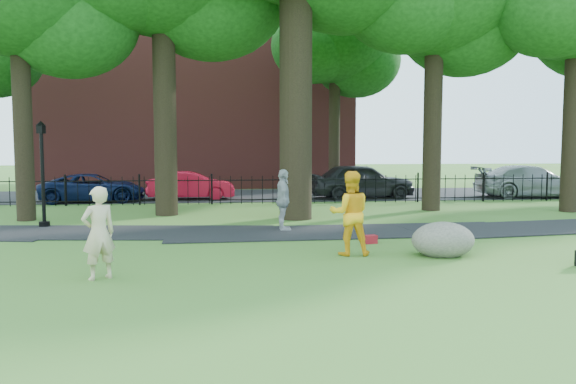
{
  "coord_description": "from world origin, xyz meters",
  "views": [
    {
      "loc": [
        -2.2,
        -11.88,
        2.52
      ],
      "look_at": [
        -0.78,
        2.0,
        1.34
      ],
      "focal_mm": 35.0,
      "sensor_mm": 36.0,
      "label": 1
    }
  ],
  "objects": [
    {
      "name": "red_bag",
      "position": [
        1.35,
        2.01,
        0.11
      ],
      "size": [
        0.35,
        0.27,
        0.22
      ],
      "primitive_type": "cube",
      "rotation": [
        0.0,
        0.0,
        0.24
      ],
      "color": "maroon",
      "rests_on": "ground"
    },
    {
      "name": "lamppost",
      "position": [
        -7.89,
        5.8,
        1.59
      ],
      "size": [
        0.32,
        0.32,
        3.24
      ],
      "rotation": [
        0.0,
        0.0,
        -0.23
      ],
      "color": "black",
      "rests_on": "ground"
    },
    {
      "name": "street",
      "position": [
        0.0,
        16.0,
        0.0
      ],
      "size": [
        80.0,
        7.0,
        0.02
      ],
      "primitive_type": "cube",
      "color": "black",
      "rests_on": "ground"
    },
    {
      "name": "pedestrian",
      "position": [
        -0.68,
        4.33,
        0.91
      ],
      "size": [
        0.45,
        1.07,
        1.82
      ],
      "primitive_type": "imported",
      "rotation": [
        0.0,
        0.0,
        1.58
      ],
      "color": "#A3A3A7",
      "rests_on": "ground"
    },
    {
      "name": "grey_car",
      "position": [
        3.91,
        13.86,
        0.83
      ],
      "size": [
        4.99,
        2.28,
        1.66
      ],
      "primitive_type": "imported",
      "rotation": [
        0.0,
        0.0,
        1.64
      ],
      "color": "black",
      "rests_on": "ground"
    },
    {
      "name": "silver_car",
      "position": [
        12.09,
        13.5,
        0.77
      ],
      "size": [
        5.42,
        2.52,
        1.53
      ],
      "primitive_type": "imported",
      "rotation": [
        0.0,
        0.0,
        1.5
      ],
      "color": "gray",
      "rests_on": "ground"
    },
    {
      "name": "man",
      "position": [
        0.5,
        0.6,
        0.96
      ],
      "size": [
        0.99,
        0.8,
        1.93
      ],
      "primitive_type": "imported",
      "rotation": [
        0.0,
        0.0,
        3.07
      ],
      "color": "#FFAB15",
      "rests_on": "ground"
    },
    {
      "name": "footpath",
      "position": [
        1.0,
        3.9,
        0.0
      ],
      "size": [
        36.07,
        3.85,
        0.03
      ],
      "primitive_type": "cube",
      "rotation": [
        0.0,
        0.0,
        0.03
      ],
      "color": "black",
      "rests_on": "ground"
    },
    {
      "name": "ground",
      "position": [
        0.0,
        0.0,
        0.0
      ],
      "size": [
        120.0,
        120.0,
        0.0
      ],
      "primitive_type": "plane",
      "color": "#476D26",
      "rests_on": "ground"
    },
    {
      "name": "boulder",
      "position": [
        2.59,
        0.29,
        0.42
      ],
      "size": [
        1.72,
        1.51,
        0.84
      ],
      "primitive_type": "ellipsoid",
      "rotation": [
        0.0,
        0.0,
        -0.36
      ],
      "color": "#646153",
      "rests_on": "ground"
    },
    {
      "name": "navy_van",
      "position": [
        -8.22,
        13.5,
        0.62
      ],
      "size": [
        4.7,
        2.55,
        1.25
      ],
      "primitive_type": "imported",
      "rotation": [
        0.0,
        0.0,
        1.68
      ],
      "color": "#0C163C",
      "rests_on": "ground"
    },
    {
      "name": "red_sedan",
      "position": [
        -4.01,
        14.06,
        0.65
      ],
      "size": [
        3.97,
        1.44,
        1.3
      ],
      "primitive_type": "imported",
      "rotation": [
        0.0,
        0.0,
        1.59
      ],
      "color": "red",
      "rests_on": "ground"
    },
    {
      "name": "iron_fence",
      "position": [
        0.0,
        12.0,
        0.6
      ],
      "size": [
        44.0,
        0.04,
        1.2
      ],
      "color": "black",
      "rests_on": "ground"
    },
    {
      "name": "brick_building",
      "position": [
        -4.0,
        24.0,
        6.0
      ],
      "size": [
        18.0,
        8.0,
        12.0
      ],
      "primitive_type": "cube",
      "color": "maroon",
      "rests_on": "ground"
    },
    {
      "name": "woman",
      "position": [
        -4.67,
        -1.19,
        0.88
      ],
      "size": [
        0.77,
        0.7,
        1.75
      ],
      "primitive_type": "imported",
      "rotation": [
        0.0,
        0.0,
        3.73
      ],
      "color": "beige",
      "rests_on": "ground"
    }
  ]
}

